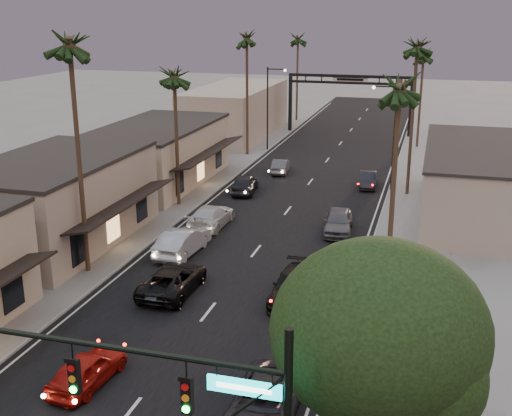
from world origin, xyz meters
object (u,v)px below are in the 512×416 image
Objects in this scene: arch at (350,89)px; oncoming_silver at (182,241)px; palm_lc at (174,71)px; palm_rb at (418,42)px; curbside_black at (294,286)px; traffic_signal at (213,416)px; palm_lb at (69,38)px; palm_ld at (247,35)px; palm_ra at (400,81)px; curbside_near at (265,402)px; streetlight_right at (391,129)px; streetlight_left at (270,102)px; oncoming_pickup at (173,280)px; palm_rc at (424,52)px; oncoming_red at (87,369)px; palm_far at (298,36)px; corner_tree at (381,339)px.

oncoming_silver is (-4.33, -43.74, -4.68)m from arch.
palm_lc is at bearing -62.74° from oncoming_silver.
palm_rb is 25.61m from curbside_black.
palm_lb reaches higher than traffic_signal.
palm_lb is 2.92× the size of curbside_black.
palm_ld reaches higher than palm_ra.
curbside_near is at bearing -38.37° from palm_lb.
oncoming_silver reaches higher than curbside_near.
streetlight_right is at bearing 88.28° from traffic_signal.
palm_ld is 2.72× the size of curbside_black.
oncoming_pickup is at bearing -83.47° from streetlight_left.
curbside_near is (-1.80, -33.86, -4.59)m from streetlight_right.
oncoming_silver is 9.42m from curbside_black.
palm_ra is at bearing 81.72° from traffic_signal.
palm_rc reaches higher than oncoming_red.
palm_far reaches higher than oncoming_pickup.
arch is at bearing -93.12° from oncoming_pickup.
palm_ra is (-0.88, 16.55, 5.46)m from corner_tree.
streetlight_left is 32.16m from oncoming_silver.
traffic_signal is 19.22m from oncoming_pickup.
oncoming_pickup is (-11.26, -3.24, -10.69)m from palm_ra.
arch reaches higher than curbside_near.
oncoming_silver is (2.59, -31.74, -4.48)m from streetlight_left.
palm_ra is (15.52, -34.00, 6.11)m from streetlight_left.
palm_far is 69.03m from curbside_near.
palm_rb reaches higher than palm_rc.
oncoming_red is (6.07, -10.57, -12.69)m from palm_lb.
oncoming_red is (-12.01, 3.98, -5.28)m from corner_tree.
curbside_black is at bearing 154.50° from oncoming_silver.
palm_lb is at bearing -173.37° from palm_ra.
arch reaches higher than oncoming_pickup.
traffic_signal is at bearing -85.51° from curbside_black.
palm_rc is (-0.88, 56.55, 4.49)m from corner_tree.
palm_lb reaches higher than palm_rb.
palm_ra reaches higher than corner_tree.
palm_ld is at bearing -119.25° from streetlight_left.
palm_lb reaches higher than corner_tree.
streetlight_left is 17.42m from palm_rc.
palm_far is (-1.38, 20.00, 6.11)m from streetlight_left.
palm_rc is 41.03m from oncoming_silver.
palm_rb is at bearing 83.78° from curbside_near.
palm_ra is 17.09m from curbside_near.
streetlight_left is 7.88m from palm_ld.
palm_ld is at bearing -119.83° from arch.
corner_tree is 0.62× the size of palm_rb.
palm_ld is 3.46× the size of oncoming_red.
palm_ra is at bearing 24.94° from curbside_black.
palm_rb is 2.72× the size of curbside_black.
curbside_black reaches higher than oncoming_red.
streetlight_right is 0.59× the size of palm_lb.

